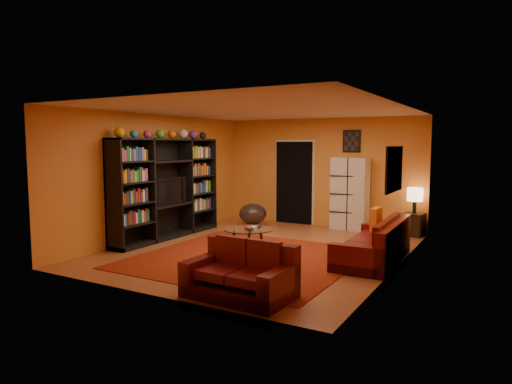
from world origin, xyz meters
The scene contains 20 objects.
floor centered at (0.00, 0.00, 0.00)m, with size 6.00×6.00×0.00m, color brown.
ceiling centered at (0.00, 0.00, 2.60)m, with size 6.00×6.00×0.00m, color white.
wall_back centered at (0.00, 3.00, 1.30)m, with size 6.00×6.00×0.00m, color orange.
wall_front centered at (0.00, -3.00, 1.30)m, with size 6.00×6.00×0.00m, color orange.
wall_left centered at (-2.50, 0.00, 1.30)m, with size 6.00×6.00×0.00m, color orange.
wall_right centered at (2.50, 0.00, 1.30)m, with size 6.00×6.00×0.00m, color orange.
rug centered at (0.10, -0.70, 0.01)m, with size 3.60×3.60×0.01m, color #5B170A.
doorway centered at (-0.70, 2.96, 1.02)m, with size 0.95×0.10×2.04m, color black.
wall_art_right centered at (2.48, -0.30, 1.60)m, with size 0.03×1.00×0.70m, color black.
wall_art_back centered at (0.75, 2.98, 2.05)m, with size 0.42×0.03×0.52m, color black.
entertainment_unit centered at (-2.27, 0.00, 1.05)m, with size 0.45×3.00×2.10m, color black.
tv centered at (-2.23, -0.08, 1.00)m, with size 0.13×0.98×0.57m, color black.
sofa centered at (2.14, 0.20, 0.29)m, with size 0.95×2.18×0.85m.
loveseat centered at (1.05, -2.42, 0.29)m, with size 1.39×0.86×0.85m.
throw_pillow centered at (1.95, 0.75, 0.63)m, with size 0.12×0.42×0.42m, color orange.
coffee_table centered at (-0.06, -0.39, 0.41)m, with size 0.90×0.90×0.45m.
storage_cabinet centered at (0.79, 2.80, 0.84)m, with size 0.84×0.37×1.67m, color beige.
bowl_chair centered at (-1.39, 2.08, 0.29)m, with size 0.67×0.67×0.55m.
side_table centered at (2.25, 2.75, 0.25)m, with size 0.40×0.40×0.50m, color black.
table_lamp centered at (2.25, 2.75, 0.89)m, with size 0.33×0.33×0.55m.
Camera 1 is at (4.07, -7.39, 1.98)m, focal length 32.00 mm.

